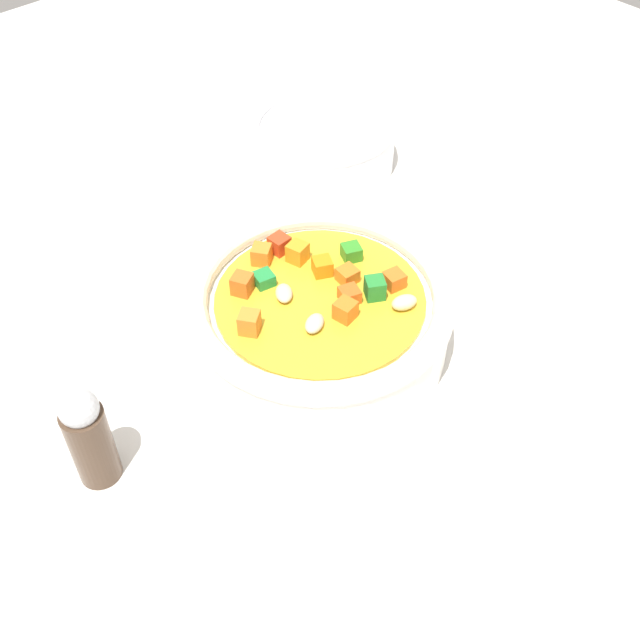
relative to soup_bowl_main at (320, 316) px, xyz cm
name	(u,v)px	position (x,y,z in cm)	size (l,w,h in cm)	color
ground_plane	(320,354)	(0.01, 0.01, -4.29)	(140.00, 140.00, 2.00)	silver
soup_bowl_main	(320,316)	(0.00, 0.00, 0.00)	(19.66, 19.66, 6.78)	white
spoon	(421,538)	(6.38, 16.39, -2.92)	(20.06, 10.28, 0.79)	silver
side_bowl_small	(322,141)	(-16.37, -17.75, -0.71)	(14.06, 14.06, 4.98)	white
pepper_shaker	(89,436)	(18.50, -1.37, 0.83)	(2.82, 2.82, 8.28)	#4C3828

